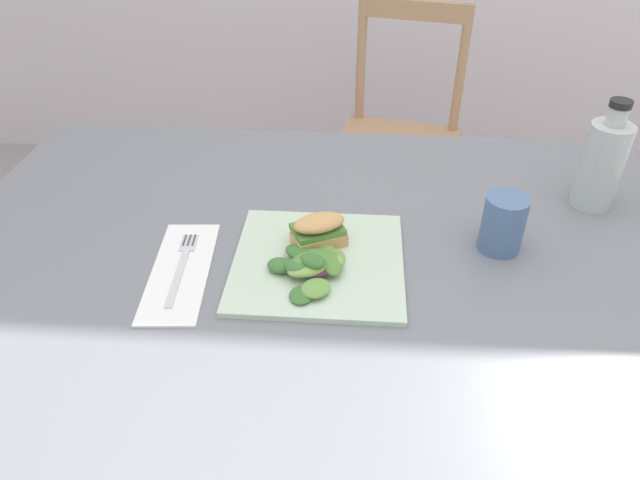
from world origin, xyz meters
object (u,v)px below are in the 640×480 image
Objects in this scene: sandwich_half_front at (319,230)px; fork_on_napkin at (183,262)px; chair_wooden_far at (397,140)px; cup_extra_side at (503,224)px; dining_table at (319,320)px; plate_lunch at (318,262)px; bottle_cold_brew at (600,169)px.

fork_on_napkin is (-0.22, -0.06, -0.03)m from sandwich_half_front.
chair_wooden_far reaches higher than sandwich_half_front.
cup_extra_side reaches higher than fork_on_napkin.
chair_wooden_far is 8.43× the size of sandwich_half_front.
fork_on_napkin is at bearing -110.72° from chair_wooden_far.
plate_lunch reaches higher than dining_table.
chair_wooden_far is at bearing 79.44° from sandwich_half_front.
cup_extra_side is at bearing -142.02° from bottle_cold_brew.
dining_table is 12.87× the size of sandwich_half_front.
bottle_cold_brew reaches higher than plate_lunch.
dining_table is 7.15× the size of fork_on_napkin.
fork_on_napkin is 0.53m from cup_extra_side.
chair_wooden_far is 0.97m from bottle_cold_brew.
chair_wooden_far reaches higher than fork_on_napkin.
sandwich_half_front is at bearing -160.37° from bottle_cold_brew.
bottle_cold_brew is 0.25m from cup_extra_side.
cup_extra_side reaches higher than plate_lunch.
plate_lunch is 1.34× the size of bottle_cold_brew.
sandwich_half_front is 1.04× the size of cup_extra_side.
dining_table is 6.40× the size of bottle_cold_brew.
bottle_cold_brew reaches higher than dining_table.
fork_on_napkin is at bearing -179.96° from dining_table.
bottle_cold_brew is (0.50, 0.22, 0.07)m from plate_lunch.
bottle_cold_brew is at bearing 18.41° from fork_on_napkin.
chair_wooden_far is 8.80× the size of cup_extra_side.
bottle_cold_brew reaches higher than chair_wooden_far.
chair_wooden_far is at bearing 69.28° from fork_on_napkin.
sandwich_half_front is 0.54m from bottle_cold_brew.
plate_lunch is 2.80× the size of cup_extra_side.
fork_on_napkin is 1.88× the size of cup_extra_side.
dining_table is 1.12m from chair_wooden_far.
bottle_cold_brew is (0.72, 0.24, 0.07)m from fork_on_napkin.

